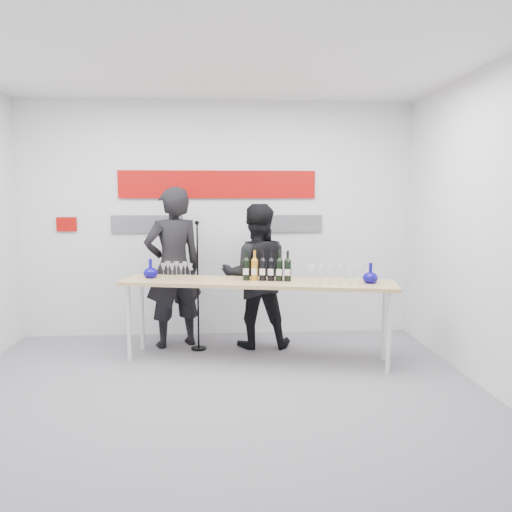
# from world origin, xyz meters

# --- Properties ---
(ground) EXTENTS (5.00, 5.00, 0.00)m
(ground) POSITION_xyz_m (0.00, 0.00, 0.00)
(ground) COLOR slate
(ground) RESTS_ON ground
(back_wall) EXTENTS (5.00, 0.04, 3.00)m
(back_wall) POSITION_xyz_m (0.00, 2.00, 1.50)
(back_wall) COLOR silver
(back_wall) RESTS_ON ground
(signage) EXTENTS (3.38, 0.02, 0.79)m
(signage) POSITION_xyz_m (-0.06, 1.97, 1.81)
(signage) COLOR #A10906
(signage) RESTS_ON back_wall
(tasting_table) EXTENTS (3.03, 1.19, 0.89)m
(tasting_table) POSITION_xyz_m (0.42, 0.87, 0.82)
(tasting_table) COLOR tan
(tasting_table) RESTS_ON ground
(wine_bottles) EXTENTS (0.53, 0.18, 0.33)m
(wine_bottles) POSITION_xyz_m (0.53, 0.88, 1.06)
(wine_bottles) COLOR black
(wine_bottles) RESTS_ON tasting_table
(decanter_left) EXTENTS (0.16, 0.16, 0.21)m
(decanter_left) POSITION_xyz_m (-0.75, 1.15, 1.00)
(decanter_left) COLOR #0B0679
(decanter_left) RESTS_ON tasting_table
(decanter_right) EXTENTS (0.16, 0.16, 0.21)m
(decanter_right) POSITION_xyz_m (1.61, 0.65, 1.00)
(decanter_right) COLOR #0B0679
(decanter_right) RESTS_ON tasting_table
(glasses_left) EXTENTS (0.36, 0.28, 0.18)m
(glasses_left) POSITION_xyz_m (-0.45, 1.04, 0.98)
(glasses_left) COLOR silver
(glasses_left) RESTS_ON tasting_table
(glasses_right) EXTENTS (0.59, 0.32, 0.18)m
(glasses_right) POSITION_xyz_m (1.24, 0.69, 0.98)
(glasses_right) COLOR silver
(glasses_right) RESTS_ON tasting_table
(presenter_left) EXTENTS (0.82, 0.69, 1.91)m
(presenter_left) POSITION_xyz_m (-0.53, 1.49, 0.96)
(presenter_left) COLOR black
(presenter_left) RESTS_ON ground
(presenter_right) EXTENTS (0.85, 0.67, 1.71)m
(presenter_right) POSITION_xyz_m (0.45, 1.42, 0.86)
(presenter_right) COLOR black
(presenter_right) RESTS_ON ground
(mic_stand) EXTENTS (0.18, 0.18, 1.52)m
(mic_stand) POSITION_xyz_m (-0.23, 1.31, 0.46)
(mic_stand) COLOR black
(mic_stand) RESTS_ON ground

